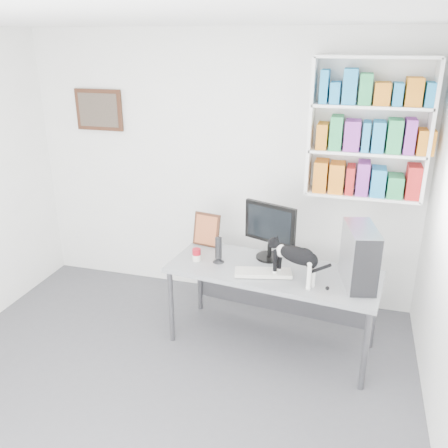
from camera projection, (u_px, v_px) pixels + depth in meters
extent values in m
cube|color=#4F4E53|center=(145.00, 412.00, 3.51)|extent=(4.00, 4.00, 0.01)
cube|color=white|center=(115.00, 17.00, 2.53)|extent=(4.00, 4.00, 0.01)
cube|color=white|center=(220.00, 169.00, 4.81)|extent=(4.00, 0.01, 2.70)
cube|color=white|center=(369.00, 129.00, 4.14)|extent=(1.03, 0.28, 1.24)
cube|color=#482417|center=(99.00, 110.00, 4.91)|extent=(0.52, 0.04, 0.42)
cube|color=gray|center=(271.00, 308.00, 4.18)|extent=(1.86, 0.91, 0.75)
cube|color=black|center=(270.00, 231.00, 4.17)|extent=(0.55, 0.40, 0.53)
cube|color=beige|center=(263.00, 273.00, 3.96)|extent=(0.50, 0.28, 0.04)
cube|color=silver|center=(359.00, 256.00, 3.74)|extent=(0.31, 0.52, 0.48)
cylinder|color=black|center=(218.00, 249.00, 4.15)|extent=(0.13, 0.13, 0.24)
cube|color=#482417|center=(207.00, 229.00, 4.48)|extent=(0.28, 0.15, 0.33)
cylinder|color=#A40E1C|center=(197.00, 255.00, 4.20)|extent=(0.08, 0.08, 0.11)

